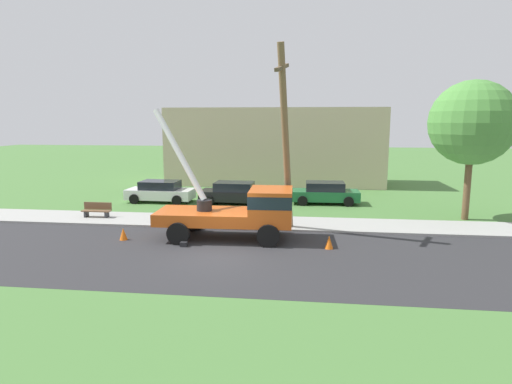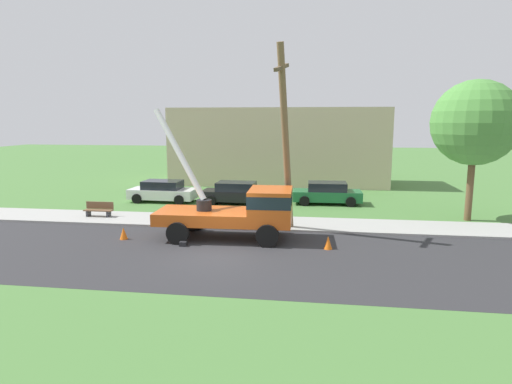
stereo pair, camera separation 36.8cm
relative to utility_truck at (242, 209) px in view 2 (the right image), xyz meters
name	(u,v)px [view 2 (the right image)]	position (x,y,z in m)	size (l,w,h in m)	color
ground_plane	(258,201)	(-0.53, 9.41, -1.41)	(120.00, 120.00, 0.00)	#477538
road_asphalt	(219,255)	(-0.53, -2.59, -1.40)	(80.00, 8.29, 0.01)	#2B2B2D
sidewalk_strip	(242,222)	(-0.53, 3.04, -1.36)	(80.00, 2.96, 0.10)	#9E9E99
utility_truck	(242,209)	(0.00, 0.00, 0.00)	(6.83, 3.21, 5.98)	#C65119
leaning_utility_pole	(286,139)	(1.85, 1.26, 3.14)	(0.85, 2.80, 8.85)	brown
traffic_cone_ahead	(328,243)	(3.89, -1.12, -1.13)	(0.36, 0.36, 0.56)	orange
traffic_cone_behind	(124,233)	(-5.41, -0.86, -1.13)	(0.36, 0.36, 0.56)	orange
parked_sedan_white	(163,191)	(-6.85, 8.32, -0.70)	(4.45, 2.10, 1.42)	silver
parked_sedan_black	(236,193)	(-1.85, 8.33, -0.70)	(4.46, 2.12, 1.42)	black
parked_sedan_green	(327,193)	(4.04, 9.09, -0.70)	(4.44, 2.09, 1.42)	#1E6638
park_bench	(99,210)	(-8.69, 3.11, -0.95)	(1.60, 0.45, 0.90)	brown
roadside_tree_near	(475,123)	(11.57, 5.37, 3.86)	(4.51, 4.51, 7.54)	brown
lowrise_building_backdrop	(279,146)	(0.06, 18.19, 1.79)	(18.00, 6.00, 6.40)	#C6B293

